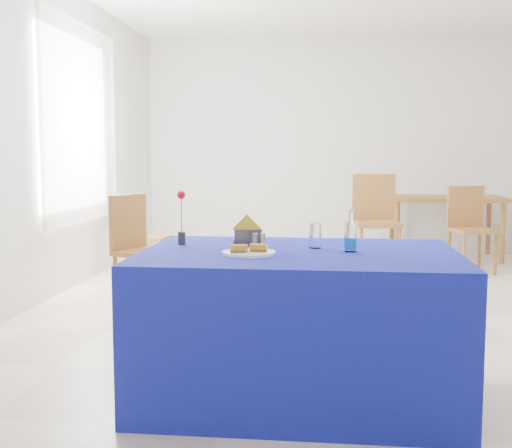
{
  "coord_description": "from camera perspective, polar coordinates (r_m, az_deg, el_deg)",
  "views": [
    {
      "loc": [
        -0.08,
        -5.09,
        1.24
      ],
      "look_at": [
        -0.42,
        -2.08,
        0.92
      ],
      "focal_mm": 45.0,
      "sensor_mm": 36.0,
      "label": 1
    }
  ],
  "objects": [
    {
      "name": "plate",
      "position": [
        3.16,
        -0.64,
        -2.58
      ],
      "size": [
        0.26,
        0.26,
        0.01
      ],
      "primitive_type": "cylinder",
      "color": "white",
      "rests_on": "blue_table"
    },
    {
      "name": "floor",
      "position": [
        5.24,
        7.2,
        -7.71
      ],
      "size": [
        7.0,
        7.0,
        0.0
      ],
      "primitive_type": "plane",
      "color": "beige",
      "rests_on": "ground"
    },
    {
      "name": "salt_shaker",
      "position": [
        3.3,
        0.63,
        -1.59
      ],
      "size": [
        0.03,
        0.03,
        0.08
      ],
      "primitive_type": "cylinder",
      "color": "gray",
      "rests_on": "blue_table"
    },
    {
      "name": "curtain",
      "position": [
        6.34,
        -15.21,
        8.63
      ],
      "size": [
        0.04,
        1.75,
        1.85
      ],
      "primitive_type": "cube",
      "color": "white",
      "rests_on": "room_shell"
    },
    {
      "name": "rose_vase",
      "position": [
        3.51,
        -6.64,
        0.41
      ],
      "size": [
        0.05,
        0.05,
        0.29
      ],
      "color": "#25252A",
      "rests_on": "blue_table"
    },
    {
      "name": "drinking_glass",
      "position": [
        3.39,
        5.29,
        -1.04
      ],
      "size": [
        0.06,
        0.06,
        0.13
      ],
      "primitive_type": "cylinder",
      "color": "white",
      "rests_on": "blue_table"
    },
    {
      "name": "pepper_shaker",
      "position": [
        3.31,
        -0.06,
        -1.57
      ],
      "size": [
        0.03,
        0.03,
        0.08
      ],
      "primitive_type": "cylinder",
      "color": "slate",
      "rests_on": "blue_table"
    },
    {
      "name": "blue_table",
      "position": [
        3.35,
        3.83,
        -8.86
      ],
      "size": [
        1.6,
        1.1,
        0.76
      ],
      "color": "#101595",
      "rests_on": "floor"
    },
    {
      "name": "chair_bg_left",
      "position": [
        7.06,
        10.56,
        0.78
      ],
      "size": [
        0.52,
        0.52,
        1.05
      ],
      "rotation": [
        0.0,
        0.0,
        0.11
      ],
      "color": "brown",
      "rests_on": "floor"
    },
    {
      "name": "chair_win_a",
      "position": [
        5.36,
        -10.44,
        -1.61
      ],
      "size": [
        0.55,
        0.55,
        0.93
      ],
      "rotation": [
        0.0,
        0.0,
        1.15
      ],
      "color": "brown",
      "rests_on": "floor"
    },
    {
      "name": "chair_bg_right",
      "position": [
        7.27,
        18.43,
        0.14
      ],
      "size": [
        0.5,
        0.5,
        0.92
      ],
      "rotation": [
        0.0,
        0.0,
        0.25
      ],
      "color": "brown",
      "rests_on": "floor"
    },
    {
      "name": "napkin_holder",
      "position": [
        3.45,
        -0.73,
        -1.15
      ],
      "size": [
        0.16,
        0.08,
        0.17
      ],
      "color": "#333338",
      "rests_on": "blue_table"
    },
    {
      "name": "window_pane",
      "position": [
        6.36,
        -15.8,
        8.61
      ],
      "size": [
        0.04,
        1.5,
        1.6
      ],
      "primitive_type": "cube",
      "color": "white",
      "rests_on": "room_shell"
    },
    {
      "name": "water_bottle",
      "position": [
        3.28,
        8.37,
        -1.2
      ],
      "size": [
        0.06,
        0.06,
        0.21
      ],
      "color": "silver",
      "rests_on": "blue_table"
    },
    {
      "name": "banana_pieces",
      "position": [
        3.14,
        -0.64,
        -2.13
      ],
      "size": [
        0.19,
        0.09,
        0.04
      ],
      "color": "gold",
      "rests_on": "plate"
    },
    {
      "name": "oak_table",
      "position": [
        8.15,
        16.47,
        1.84
      ],
      "size": [
        1.37,
        0.89,
        0.76
      ],
      "color": "brown",
      "rests_on": "floor"
    },
    {
      "name": "chair_win_b",
      "position": [
        6.69,
        -10.04,
        -0.59
      ],
      "size": [
        0.4,
        0.4,
        0.83
      ],
      "rotation": [
        0.0,
        0.0,
        1.5
      ],
      "color": "brown",
      "rests_on": "floor"
    },
    {
      "name": "room_shell",
      "position": [
        5.11,
        7.47,
        11.69
      ],
      "size": [
        7.0,
        7.0,
        7.0
      ],
      "color": "silver",
      "rests_on": "ground"
    }
  ]
}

